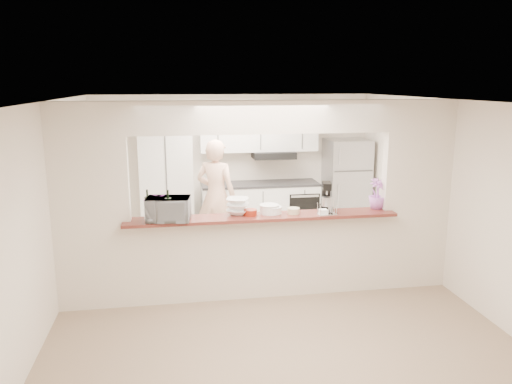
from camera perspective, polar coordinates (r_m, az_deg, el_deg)
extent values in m
plane|color=gray|center=(6.62, 0.64, -11.71)|extent=(6.00, 6.00, 0.00)
cube|color=beige|center=(8.04, -1.30, -7.22)|extent=(5.00, 2.90, 0.01)
cube|color=silver|center=(6.21, -18.32, -1.82)|extent=(0.90, 0.15, 2.50)
cube|color=silver|center=(6.87, 17.75, -0.43)|extent=(0.90, 0.15, 2.50)
cube|color=silver|center=(6.06, 0.70, 8.56)|extent=(3.20, 0.15, 0.40)
cube|color=silver|center=(6.43, 0.66, -7.44)|extent=(3.20, 0.15, 1.05)
cube|color=brown|center=(6.22, 0.75, -2.86)|extent=(3.40, 0.38, 0.04)
cube|color=silver|center=(8.81, -10.16, 1.38)|extent=(0.90, 0.60, 2.10)
cube|color=silver|center=(9.07, 0.47, -1.99)|extent=(2.10, 0.60, 0.90)
cube|color=#2A2A2C|center=(8.96, 0.47, 0.92)|extent=(2.10, 0.62, 0.04)
cube|color=silver|center=(8.94, 0.35, 7.08)|extent=(2.10, 0.35, 0.75)
cube|color=black|center=(8.94, 2.04, 4.26)|extent=(0.75, 0.45, 0.12)
cube|color=black|center=(8.92, 5.56, -1.96)|extent=(0.55, 0.02, 0.55)
cube|color=#9F9FA3|center=(9.33, 10.25, 0.74)|extent=(0.75, 0.70, 1.70)
imported|color=#CA6BC3|center=(6.18, -11.37, -1.50)|extent=(0.29, 0.26, 0.32)
cylinder|color=black|center=(6.21, -12.27, -1.73)|extent=(0.07, 0.07, 0.26)
cylinder|color=black|center=(6.17, -12.35, -0.14)|extent=(0.02, 0.02, 0.09)
cylinder|color=black|center=(5.99, -9.99, -2.04)|extent=(0.08, 0.08, 0.29)
cylinder|color=black|center=(5.94, -10.06, -0.23)|extent=(0.03, 0.03, 0.10)
imported|color=#9D9EA2|center=(6.03, -9.98, -1.94)|extent=(0.55, 0.41, 0.28)
imported|color=white|center=(6.24, -2.13, -1.66)|extent=(0.34, 0.34, 0.20)
cylinder|color=white|center=(6.29, 1.52, -1.99)|extent=(0.24, 0.24, 0.11)
cylinder|color=white|center=(6.28, 1.52, -1.49)|extent=(0.25, 0.25, 0.01)
cylinder|color=white|center=(6.30, 1.85, -2.10)|extent=(0.24, 0.24, 0.08)
cylinder|color=white|center=(6.29, 1.85, -1.71)|extent=(0.25, 0.25, 0.01)
cylinder|color=maroon|center=(6.19, -0.65, -2.35)|extent=(0.17, 0.17, 0.08)
cylinder|color=beige|center=(6.30, 4.30, -2.16)|extent=(0.16, 0.16, 0.07)
cube|color=silver|center=(6.30, 8.10, -2.52)|extent=(0.23, 0.14, 0.01)
cube|color=white|center=(6.29, 8.11, -2.21)|extent=(0.10, 0.10, 0.06)
cube|color=black|center=(6.49, 8.00, -1.85)|extent=(0.21, 0.28, 0.06)
cube|color=black|center=(6.54, 7.97, -0.26)|extent=(0.12, 0.11, 0.27)
cube|color=black|center=(6.42, 8.09, 0.70)|extent=(0.15, 0.23, 0.09)
cylinder|color=#B7B7BC|center=(6.42, 8.07, -1.08)|extent=(0.12, 0.12, 0.12)
imported|color=#C369BE|center=(6.69, 13.67, -0.19)|extent=(0.26, 0.26, 0.40)
imported|color=#DDAC90|center=(8.02, -4.57, -0.53)|extent=(0.80, 0.71, 1.83)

